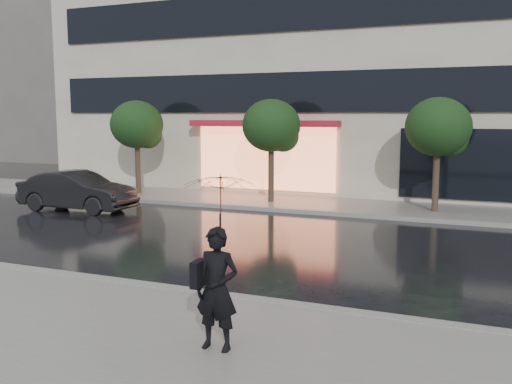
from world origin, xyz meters
The scene contains 11 objects.
ground centered at (0.00, 0.00, 0.00)m, with size 120.00×120.00×0.00m, color black.
sidewalk_near centered at (0.00, -3.25, 0.06)m, with size 60.00×4.50×0.12m, color slate.
sidewalk_far centered at (0.00, 10.25, 0.06)m, with size 60.00×3.50×0.12m, color slate.
curb_near centered at (0.00, -1.00, 0.07)m, with size 60.00×0.25×0.14m, color gray.
curb_far centered at (0.00, 8.50, 0.07)m, with size 60.00×0.25×0.14m, color gray.
bg_building_left centered at (-28.00, 26.00, 6.00)m, with size 14.00×10.00×12.00m, color #59544F.
tree_far_west centered at (-8.94, 10.03, 2.92)m, with size 2.20×2.20×3.99m.
tree_mid_west centered at (-2.94, 10.03, 2.92)m, with size 2.20×2.20×3.99m.
tree_mid_east centered at (3.06, 10.03, 2.92)m, with size 2.20×2.20×3.99m.
parked_car centered at (-8.86, 6.00, 0.71)m, with size 1.50×4.29×1.41m, color black.
pedestrian_with_umbrella centered at (1.34, -3.23, 1.77)m, with size 1.02×1.04×2.49m.
Camera 1 is at (4.75, -10.09, 3.39)m, focal length 40.00 mm.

